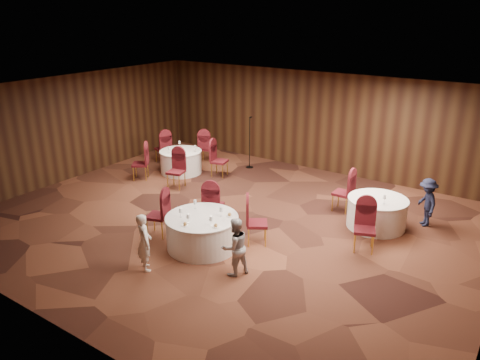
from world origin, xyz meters
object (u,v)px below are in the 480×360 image
Objects in this scene: table_right at (377,213)px; woman_b at (235,247)px; table_main at (202,232)px; mic_stand at (250,153)px; woman_a at (144,242)px; man_c at (427,202)px; table_left at (181,162)px.

table_right is 4.08m from woman_b.
table_main is at bearing -87.55° from woman_b.
table_right is 0.82× the size of mic_stand.
table_right is at bearing -178.25° from woman_b.
table_right is at bearing 48.11° from table_main.
table_right is 5.65m from woman_a.
man_c is at bearing 45.98° from table_main.
woman_b is (1.26, -0.53, 0.24)m from table_main.
table_main is 4.31m from table_right.
table_left is at bearing -104.26° from woman_b.
woman_a is (-3.25, -4.61, 0.24)m from table_right.
table_main and table_right have the same top height.
woman_a is 6.83m from man_c.
woman_a reaches higher than man_c.
woman_b is (-1.62, -3.74, 0.24)m from table_right.
mic_stand is 1.42× the size of woman_a.
woman_a is 1.01× the size of woman_b.
table_left is 1.11× the size of woman_b.
table_left is 7.59m from man_c.
table_main is 0.93× the size of mic_stand.
man_c is (6.02, -1.30, 0.09)m from mic_stand.
woman_a is (3.37, -4.99, 0.24)m from table_left.
table_left and table_right have the same top height.
man_c is at bearing -94.05° from woman_a.
man_c reaches higher than table_main.
man_c is (4.21, 5.38, -0.01)m from woman_a.
mic_stand is (-5.06, 2.06, 0.15)m from table_right.
woman_b reaches higher than table_right.
man_c is at bearing 175.36° from woman_b.
mic_stand is at bearing 47.30° from table_left.
table_left is (-3.74, 3.58, 0.00)m from table_main.
man_c reaches higher than table_right.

